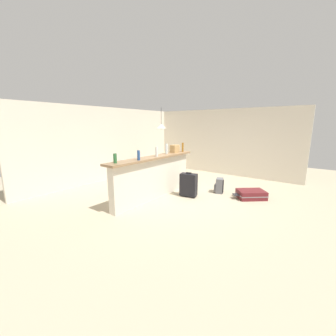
{
  "coord_description": "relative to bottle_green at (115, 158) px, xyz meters",
  "views": [
    {
      "loc": [
        -4.87,
        -3.14,
        1.92
      ],
      "look_at": [
        -0.04,
        0.49,
        0.68
      ],
      "focal_mm": 22.81,
      "sensor_mm": 36.0,
      "label": 1
    }
  ],
  "objects": [
    {
      "name": "bottle_blue",
      "position": [
        0.58,
        -0.12,
        0.01
      ],
      "size": [
        0.07,
        0.07,
        0.23
      ],
      "primitive_type": "cylinder",
      "color": "#284C89",
      "rests_on": "bar_countertop"
    },
    {
      "name": "backpack_grey",
      "position": [
        2.68,
        -1.22,
        -1.01
      ],
      "size": [
        0.32,
        0.3,
        0.42
      ],
      "color": "slate",
      "rests_on": "ground_plane"
    },
    {
      "name": "dining_table",
      "position": [
        2.92,
        1.25,
        -0.57
      ],
      "size": [
        1.1,
        0.8,
        0.74
      ],
      "color": "brown",
      "rests_on": "ground_plane"
    },
    {
      "name": "wall_back",
      "position": [
        1.99,
        2.62,
        0.03
      ],
      "size": [
        6.6,
        0.1,
        2.5
      ],
      "primitive_type": "cube",
      "color": "silver",
      "rests_on": "ground_plane"
    },
    {
      "name": "bottle_white",
      "position": [
        1.25,
        -0.1,
        0.02
      ],
      "size": [
        0.07,
        0.07,
        0.25
      ],
      "primitive_type": "cylinder",
      "color": "silver",
      "rests_on": "bar_countertop"
    },
    {
      "name": "wall_right",
      "position": [
        5.04,
        -0.13,
        0.03
      ],
      "size": [
        0.1,
        6.0,
        2.5
      ],
      "primitive_type": "cube",
      "color": "silver",
      "rests_on": "ground_plane"
    },
    {
      "name": "suitcase_upright_black",
      "position": [
        1.87,
        -0.69,
        -0.89
      ],
      "size": [
        0.32,
        0.48,
        0.67
      ],
      "color": "black",
      "rests_on": "ground_plane"
    },
    {
      "name": "ground_plane",
      "position": [
        1.99,
        -0.43,
        -1.24
      ],
      "size": [
        13.0,
        13.0,
        0.05
      ],
      "primitive_type": "cube",
      "color": "#BCAD8E"
    },
    {
      "name": "partition_half_wall",
      "position": [
        1.23,
        -0.02,
        -0.68
      ],
      "size": [
        2.8,
        0.2,
        1.06
      ],
      "primitive_type": "cube",
      "color": "silver",
      "rests_on": "ground_plane"
    },
    {
      "name": "pendant_lamp",
      "position": [
        3.01,
        1.15,
        0.65
      ],
      "size": [
        0.34,
        0.34,
        0.75
      ],
      "color": "black"
    },
    {
      "name": "bottle_amber",
      "position": [
        2.5,
        -0.08,
        0.03
      ],
      "size": [
        0.06,
        0.06,
        0.27
      ],
      "primitive_type": "cylinder",
      "color": "#9E661E",
      "rests_on": "bar_countertop"
    },
    {
      "name": "bar_countertop",
      "position": [
        1.23,
        -0.02,
        -0.13
      ],
      "size": [
        2.96,
        0.4,
        0.05
      ],
      "primitive_type": "cube",
      "color": "#93704C",
      "rests_on": "partition_half_wall"
    },
    {
      "name": "bottle_green",
      "position": [
        0.0,
        0.0,
        0.0
      ],
      "size": [
        0.07,
        0.07,
        0.21
      ],
      "primitive_type": "cylinder",
      "color": "#2D6B38",
      "rests_on": "bar_countertop"
    },
    {
      "name": "bottle_clear",
      "position": [
        1.83,
        0.02,
        0.04
      ],
      "size": [
        0.06,
        0.06,
        0.28
      ],
      "primitive_type": "cylinder",
      "color": "silver",
      "rests_on": "bar_countertop"
    },
    {
      "name": "grocery_bag",
      "position": [
        2.22,
        0.02,
        0.01
      ],
      "size": [
        0.26,
        0.18,
        0.22
      ],
      "primitive_type": "cube",
      "color": "tan",
      "rests_on": "bar_countertop"
    },
    {
      "name": "dining_chair_near_partition",
      "position": [
        2.9,
        0.7,
        -0.7
      ],
      "size": [
        0.45,
        0.45,
        0.93
      ],
      "color": "black",
      "rests_on": "ground_plane"
    },
    {
      "name": "suitcase_flat_maroon",
      "position": [
        2.73,
        -2.1,
        -1.11
      ],
      "size": [
        0.82,
        0.85,
        0.22
      ],
      "color": "maroon",
      "rests_on": "ground_plane"
    }
  ]
}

